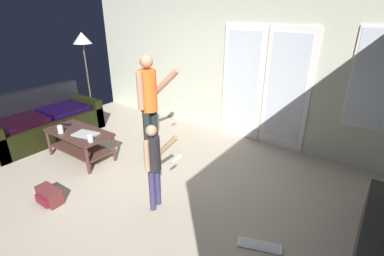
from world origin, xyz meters
name	(u,v)px	position (x,y,z in m)	size (l,w,h in m)	color
ground_plane	(134,187)	(0.00, 0.00, -0.01)	(6.36, 4.78, 0.02)	#B6A892
wall_back_with_doors	(230,61)	(0.13, 2.36, 1.36)	(6.36, 0.09, 2.82)	beige
leather_couch	(42,123)	(-2.53, 0.16, 0.28)	(0.94, 1.94, 0.85)	black
coffee_table	(80,139)	(-1.26, 0.09, 0.33)	(1.08, 0.55, 0.46)	#452B25
tv_stand	(384,249)	(2.79, 0.39, 0.22)	(0.42, 1.65, 0.45)	#282624
person_adult	(149,99)	(-0.35, 0.76, 0.97)	(0.58, 0.47, 1.62)	#1E2827
person_child	(154,160)	(0.53, -0.14, 0.64)	(0.37, 0.33, 1.06)	#373259
floor_lamp	(83,43)	(-2.85, 1.46, 1.56)	(0.38, 0.38, 1.77)	#2E2431
backpack	(49,196)	(-0.59, -0.84, 0.10)	(0.34, 0.20, 0.20)	maroon
loose_keyboard	(259,246)	(1.80, -0.01, 0.01)	(0.46, 0.27, 0.02)	white
laptop_closed	(86,134)	(-1.06, 0.07, 0.47)	(0.36, 0.24, 0.02)	#B5B8B5
cup_near_edge	(60,129)	(-1.43, -0.10, 0.52)	(0.08, 0.08, 0.12)	white
cup_by_laptop	(90,138)	(-0.80, -0.03, 0.51)	(0.08, 0.08, 0.10)	white
tv_remote_black	(66,125)	(-1.65, 0.12, 0.47)	(0.17, 0.05, 0.02)	black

